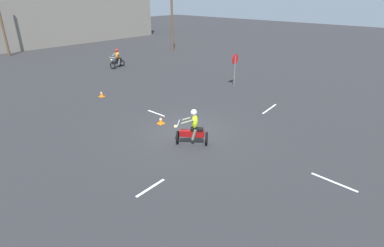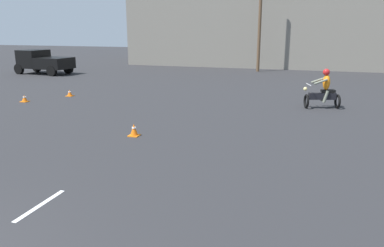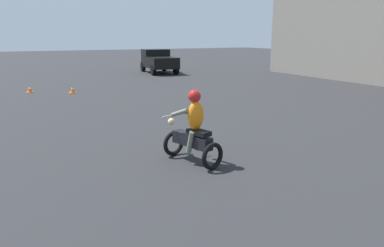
# 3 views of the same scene
# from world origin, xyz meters

# --- Properties ---
(motorcycle_rider_background) EXTENTS (1.56, 0.99, 1.66)m
(motorcycle_rider_background) POSITION_xyz_m (5.80, 14.01, 0.73)
(motorcycle_rider_background) COLOR black
(motorcycle_rider_background) RESTS_ON ground
(pickup_truck) EXTENTS (4.29, 2.29, 1.73)m
(pickup_truck) POSITION_xyz_m (-13.68, 20.71, 0.93)
(pickup_truck) COLOR black
(pickup_truck) RESTS_ON ground
(traffic_cone_near_right) EXTENTS (0.32, 0.32, 0.32)m
(traffic_cone_near_right) POSITION_xyz_m (-6.11, 13.22, 0.15)
(traffic_cone_near_right) COLOR orange
(traffic_cone_near_right) RESTS_ON ground
(traffic_cone_mid_left) EXTENTS (0.32, 0.32, 0.32)m
(traffic_cone_mid_left) POSITION_xyz_m (-7.19, 11.32, 0.15)
(traffic_cone_mid_left) COLOR orange
(traffic_cone_mid_left) RESTS_ON ground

